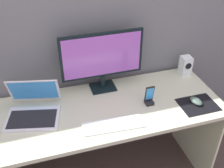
% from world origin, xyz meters
% --- Properties ---
extents(wall_back, '(6.00, 0.04, 2.50)m').
position_xyz_m(wall_back, '(0.00, 0.36, 1.25)').
color(wall_back, slate).
rests_on(wall_back, ground_plane).
extents(desk, '(1.52, 0.62, 0.75)m').
position_xyz_m(desk, '(0.00, 0.00, 0.60)').
color(desk, beige).
rests_on(desk, ground_plane).
extents(monitor, '(0.58, 0.14, 0.44)m').
position_xyz_m(monitor, '(0.01, 0.22, 1.00)').
color(monitor, black).
rests_on(monitor, desk).
extents(speaker_right, '(0.08, 0.08, 0.15)m').
position_xyz_m(speaker_right, '(0.67, 0.22, 0.82)').
color(speaker_right, white).
rests_on(speaker_right, desk).
extents(laptop, '(0.39, 0.37, 0.22)m').
position_xyz_m(laptop, '(-0.50, 0.07, 0.79)').
color(laptop, silver).
rests_on(laptop, desk).
extents(keyboard_external, '(0.38, 0.15, 0.01)m').
position_xyz_m(keyboard_external, '(-0.04, -0.18, 0.75)').
color(keyboard_external, white).
rests_on(keyboard_external, desk).
extents(mousepad, '(0.25, 0.20, 0.00)m').
position_xyz_m(mousepad, '(0.57, -0.15, 0.75)').
color(mousepad, black).
rests_on(mousepad, desk).
extents(mouse, '(0.08, 0.11, 0.04)m').
position_xyz_m(mouse, '(0.56, -0.14, 0.77)').
color(mouse, '#43584B').
rests_on(mouse, mousepad).
extents(phone_in_dock, '(0.06, 0.05, 0.14)m').
position_xyz_m(phone_in_dock, '(0.26, -0.04, 0.80)').
color(phone_in_dock, black).
rests_on(phone_in_dock, desk).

